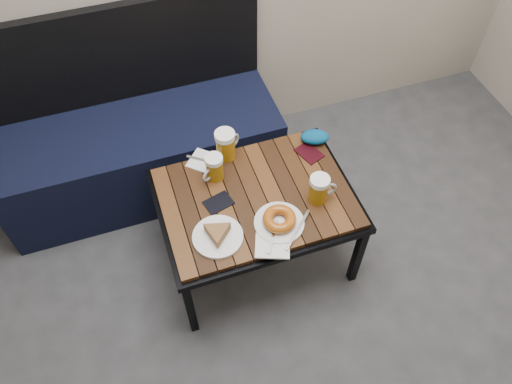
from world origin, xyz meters
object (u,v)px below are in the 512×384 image
object	(u,v)px
bench	(140,147)
beer_mug_right	(319,189)
knit_pouch	(315,137)
beer_mug_centre	(226,145)
plate_pie	(218,235)
passport_navy	(218,203)
cafe_table	(256,202)
passport_burgundy	(309,153)
beer_mug_left	(214,168)
plate_bagel	(279,221)

from	to	relation	value
bench	beer_mug_right	xyz separation A→B (m)	(0.66, -0.73, 0.27)
beer_mug_right	knit_pouch	bearing A→B (deg)	75.76
beer_mug_centre	beer_mug_right	bearing A→B (deg)	-80.94
bench	beer_mug_centre	xyz separation A→B (m)	(0.36, -0.37, 0.27)
plate_pie	passport_navy	size ratio (longest dim) A/B	1.79
cafe_table	plate_pie	bearing A→B (deg)	-145.11
passport_burgundy	beer_mug_centre	bearing A→B (deg)	142.84
beer_mug_right	plate_pie	xyz separation A→B (m)	(-0.46, -0.05, -0.04)
knit_pouch	plate_pie	bearing A→B (deg)	-147.67
beer_mug_left	plate_pie	world-z (taller)	beer_mug_left
beer_mug_centre	beer_mug_left	bearing A→B (deg)	-159.43
beer_mug_centre	passport_burgundy	xyz separation A→B (m)	(0.36, -0.11, -0.07)
cafe_table	plate_pie	size ratio (longest dim) A/B	4.10
plate_pie	knit_pouch	size ratio (longest dim) A/B	1.56
cafe_table	passport_navy	world-z (taller)	passport_navy
beer_mug_left	plate_pie	size ratio (longest dim) A/B	0.61
beer_mug_right	passport_burgundy	distance (m)	0.27
cafe_table	beer_mug_right	bearing A→B (deg)	-21.97
cafe_table	plate_pie	xyz separation A→B (m)	(-0.21, -0.15, 0.07)
beer_mug_left	passport_burgundy	distance (m)	0.45
beer_mug_left	beer_mug_centre	xyz separation A→B (m)	(0.08, 0.10, 0.01)
beer_mug_centre	plate_bagel	size ratio (longest dim) A/B	0.60
cafe_table	beer_mug_left	distance (m)	0.23
knit_pouch	plate_bagel	bearing A→B (deg)	-129.78
beer_mug_left	passport_navy	bearing A→B (deg)	47.07
beer_mug_centre	passport_navy	bearing A→B (deg)	-144.54
beer_mug_right	passport_burgundy	size ratio (longest dim) A/B	1.12
bench	plate_bagel	size ratio (longest dim) A/B	5.72
beer_mug_centre	bench	bearing A→B (deg)	103.95
cafe_table	knit_pouch	world-z (taller)	knit_pouch
beer_mug_right	passport_navy	distance (m)	0.43
beer_mug_right	passport_burgundy	xyz separation A→B (m)	(0.06, 0.25, -0.06)
plate_bagel	beer_mug_left	bearing A→B (deg)	118.93
passport_navy	passport_burgundy	size ratio (longest dim) A/B	0.95
plate_bagel	passport_burgundy	distance (m)	0.41
cafe_table	passport_navy	distance (m)	0.17
beer_mug_left	passport_navy	size ratio (longest dim) A/B	1.10
passport_navy	beer_mug_centre	bearing A→B (deg)	141.12
beer_mug_centre	passport_burgundy	world-z (taller)	beer_mug_centre
bench	beer_mug_centre	bearing A→B (deg)	-45.71
bench	passport_burgundy	world-z (taller)	bench
beer_mug_right	passport_navy	bearing A→B (deg)	170.47
cafe_table	plate_bagel	xyz separation A→B (m)	(0.04, -0.17, 0.07)
passport_burgundy	passport_navy	bearing A→B (deg)	175.91
plate_bagel	passport_navy	xyz separation A→B (m)	(-0.21, 0.18, -0.02)
beer_mug_right	plate_bagel	xyz separation A→B (m)	(-0.20, -0.07, -0.04)
cafe_table	passport_burgundy	xyz separation A→B (m)	(0.31, 0.15, 0.05)
bench	knit_pouch	distance (m)	0.91
bench	passport_burgundy	xyz separation A→B (m)	(0.72, -0.48, 0.20)
beer_mug_right	passport_navy	xyz separation A→B (m)	(-0.41, 0.11, -0.06)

